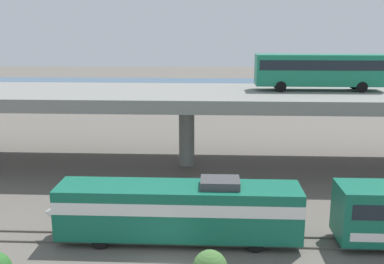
{
  "coord_description": "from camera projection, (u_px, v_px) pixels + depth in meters",
  "views": [
    {
      "loc": [
        2.5,
        -22.03,
        13.29
      ],
      "look_at": [
        0.78,
        14.52,
        4.63
      ],
      "focal_mm": 41.79,
      "sensor_mm": 36.0,
      "label": 1
    }
  ],
  "objects": [
    {
      "name": "rail_strip_far",
      "position": [
        173.0,
        234.0,
        29.15
      ],
      "size": [
        110.0,
        0.12,
        0.12
      ],
      "primitive_type": "cube",
      "color": "#59544C",
      "rests_on": "ground_plane"
    },
    {
      "name": "rail_strip_near",
      "position": [
        171.0,
        245.0,
        27.78
      ],
      "size": [
        110.0,
        0.12,
        0.12
      ],
      "primitive_type": "cube",
      "color": "#59544C",
      "rests_on": "ground_plane"
    },
    {
      "name": "parked_car_3",
      "position": [
        191.0,
        94.0,
        76.17
      ],
      "size": [
        4.01,
        1.88,
        1.5
      ],
      "rotation": [
        0.0,
        0.0,
        3.14
      ],
      "color": "#515459",
      "rests_on": "pier_parking_lot"
    },
    {
      "name": "harbor_water",
      "position": [
        202.0,
        87.0,
        100.4
      ],
      "size": [
        140.0,
        36.0,
        0.01
      ],
      "primitive_type": "cube",
      "color": "#385B7A",
      "rests_on": "ground_plane"
    },
    {
      "name": "highway_overpass",
      "position": [
        187.0,
        98.0,
        42.5
      ],
      "size": [
        96.0,
        11.8,
        7.34
      ],
      "color": "gray",
      "rests_on": "ground_plane"
    },
    {
      "name": "transit_bus_on_overpass",
      "position": [
        319.0,
        69.0,
        42.14
      ],
      "size": [
        12.0,
        2.68,
        3.4
      ],
      "rotation": [
        0.0,
        0.0,
        3.14
      ],
      "color": "#197A56",
      "rests_on": "highway_overpass"
    },
    {
      "name": "parked_car_4",
      "position": [
        192.0,
        91.0,
        79.32
      ],
      "size": [
        4.01,
        1.9,
        1.5
      ],
      "rotation": [
        0.0,
        0.0,
        3.14
      ],
      "color": "maroon",
      "rests_on": "pier_parking_lot"
    },
    {
      "name": "train_locomotive",
      "position": [
        166.0,
        208.0,
        27.98
      ],
      "size": [
        16.17,
        3.04,
        4.18
      ],
      "rotation": [
        0.0,
        0.0,
        3.14
      ],
      "color": "#14664C",
      "rests_on": "ground_plane"
    },
    {
      "name": "pier_parking_lot",
      "position": [
        198.0,
        101.0,
        77.89
      ],
      "size": [
        65.42,
        11.26,
        1.34
      ],
      "primitive_type": "cube",
      "color": "gray",
      "rests_on": "ground_plane"
    },
    {
      "name": "parked_car_0",
      "position": [
        344.0,
        95.0,
        74.58
      ],
      "size": [
        4.25,
        1.88,
        1.5
      ],
      "rotation": [
        0.0,
        0.0,
        3.14
      ],
      "color": "maroon",
      "rests_on": "pier_parking_lot"
    },
    {
      "name": "parked_car_2",
      "position": [
        263.0,
        95.0,
        74.73
      ],
      "size": [
        4.7,
        1.86,
        1.5
      ],
      "color": "maroon",
      "rests_on": "pier_parking_lot"
    },
    {
      "name": "parked_car_5",
      "position": [
        165.0,
        90.0,
        80.16
      ],
      "size": [
        4.04,
        1.85,
        1.5
      ],
      "rotation": [
        0.0,
        0.0,
        3.14
      ],
      "color": "navy",
      "rests_on": "pier_parking_lot"
    },
    {
      "name": "parked_car_1",
      "position": [
        72.0,
        92.0,
        78.63
      ],
      "size": [
        4.06,
        1.85,
        1.5
      ],
      "rotation": [
        0.0,
        0.0,
        3.14
      ],
      "color": "#9E998C",
      "rests_on": "pier_parking_lot"
    },
    {
      "name": "parked_car_6",
      "position": [
        63.0,
        94.0,
        76.22
      ],
      "size": [
        4.02,
        1.82,
        1.5
      ],
      "rotation": [
        0.0,
        0.0,
        3.14
      ],
      "color": "#9E998C",
      "rests_on": "pier_parking_lot"
    }
  ]
}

